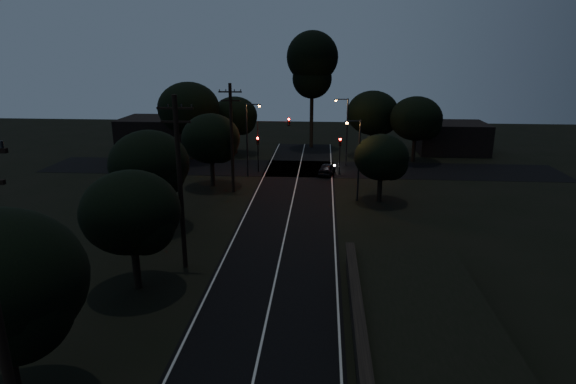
{
  "coord_description": "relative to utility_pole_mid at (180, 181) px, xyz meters",
  "views": [
    {
      "loc": [
        2.77,
        -12.91,
        13.58
      ],
      "look_at": [
        0.0,
        24.0,
        2.5
      ],
      "focal_mm": 30.0,
      "sensor_mm": 36.0,
      "label": 1
    }
  ],
  "objects": [
    {
      "name": "tree_left_c",
      "position": [
        -4.28,
        6.88,
        -0.76
      ],
      "size": [
        6.09,
        6.09,
        7.69
      ],
      "color": "black",
      "rests_on": "ground"
    },
    {
      "name": "tree_left_b",
      "position": [
        -1.8,
        -3.11,
        -1.13
      ],
      "size": [
        5.59,
        5.59,
        7.11
      ],
      "color": "black",
      "rests_on": "ground"
    },
    {
      "name": "tree_far_ne",
      "position": [
        15.24,
        34.87,
        -0.28
      ],
      "size": [
        6.67,
        6.67,
        8.43
      ],
      "color": "black",
      "rests_on": "ground"
    },
    {
      "name": "tall_pine",
      "position": [
        7.0,
        40.0,
        5.77
      ],
      "size": [
        7.02,
        7.02,
        15.96
      ],
      "color": "black",
      "rests_on": "ground"
    },
    {
      "name": "building_right",
      "position": [
        26.0,
        38.0,
        -3.74
      ],
      "size": [
        9.0,
        7.0,
        4.0
      ],
      "primitive_type": "cube",
      "color": "black",
      "rests_on": "ground"
    },
    {
      "name": "tree_left_a",
      "position": [
        -2.77,
        -13.13,
        -0.47
      ],
      "size": [
        6.44,
        6.44,
        8.14
      ],
      "color": "black",
      "rests_on": "ground"
    },
    {
      "name": "streetlight_c",
      "position": [
        11.83,
        15.0,
        -1.39
      ],
      "size": [
        1.46,
        0.26,
        7.5
      ],
      "color": "black",
      "rests_on": "ground"
    },
    {
      "name": "utility_pole_far",
      "position": [
        0.0,
        17.0,
        -0.25
      ],
      "size": [
        2.2,
        0.3,
        10.5
      ],
      "color": "black",
      "rests_on": "ground"
    },
    {
      "name": "streetlight_a",
      "position": [
        0.69,
        23.0,
        -1.1
      ],
      "size": [
        1.66,
        0.26,
        8.0
      ],
      "color": "black",
      "rests_on": "ground"
    },
    {
      "name": "road_surface",
      "position": [
        6.0,
        16.12,
        -5.73
      ],
      "size": [
        60.0,
        70.0,
        0.03
      ],
      "color": "black",
      "rests_on": "ground"
    },
    {
      "name": "car",
      "position": [
        9.2,
        24.53,
        -5.09
      ],
      "size": [
        2.13,
        4.0,
        1.29
      ],
      "primitive_type": "imported",
      "rotation": [
        0.0,
        0.0,
        2.98
      ],
      "color": "black",
      "rests_on": "ground"
    },
    {
      "name": "signal_right",
      "position": [
        10.6,
        24.99,
        -2.9
      ],
      "size": [
        0.28,
        0.35,
        4.1
      ],
      "color": "black",
      "rests_on": "ground"
    },
    {
      "name": "signal_mast",
      "position": [
        3.09,
        24.99,
        -1.4
      ],
      "size": [
        3.7,
        0.35,
        6.25
      ],
      "color": "black",
      "rests_on": "ground"
    },
    {
      "name": "streetlight_b",
      "position": [
        11.31,
        29.0,
        -1.1
      ],
      "size": [
        1.66,
        0.26,
        8.0
      ],
      "color": "black",
      "rests_on": "ground"
    },
    {
      "name": "signal_left",
      "position": [
        1.4,
        24.99,
        -2.9
      ],
      "size": [
        0.28,
        0.35,
        4.1
      ],
      "color": "black",
      "rests_on": "ground"
    },
    {
      "name": "tree_right_a",
      "position": [
        14.17,
        14.9,
        -1.68
      ],
      "size": [
        4.92,
        4.92,
        6.26
      ],
      "color": "black",
      "rests_on": "ground"
    },
    {
      "name": "utility_pole_mid",
      "position": [
        0.0,
        0.0,
        0.0
      ],
      "size": [
        2.2,
        0.3,
        11.0
      ],
      "color": "black",
      "rests_on": "ground"
    },
    {
      "name": "tree_left_d",
      "position": [
        -2.29,
        18.88,
        -0.94
      ],
      "size": [
        5.84,
        5.84,
        7.41
      ],
      "color": "black",
      "rests_on": "ground"
    },
    {
      "name": "tree_far_e",
      "position": [
        20.22,
        31.87,
        -0.53
      ],
      "size": [
        6.33,
        6.33,
        8.03
      ],
      "color": "black",
      "rests_on": "ground"
    },
    {
      "name": "tree_far_nw",
      "position": [
        -2.79,
        34.88,
        -0.84
      ],
      "size": [
        5.97,
        5.97,
        7.56
      ],
      "color": "black",
      "rests_on": "ground"
    },
    {
      "name": "building_left",
      "position": [
        -14.0,
        37.0,
        -3.54
      ],
      "size": [
        10.0,
        8.0,
        4.4
      ],
      "primitive_type": "cube",
      "color": "black",
      "rests_on": "ground"
    },
    {
      "name": "tree_far_w",
      "position": [
        -7.73,
        30.85,
        0.56
      ],
      "size": [
        7.6,
        7.6,
        9.69
      ],
      "color": "black",
      "rests_on": "ground"
    }
  ]
}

